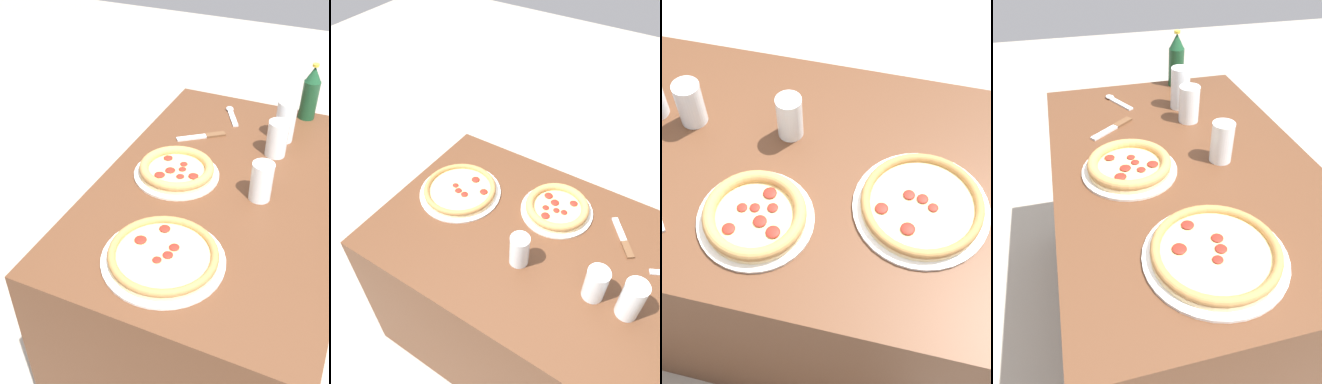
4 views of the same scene
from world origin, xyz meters
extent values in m
plane|color=#A89E8E|center=(0.00, 0.00, 0.00)|extent=(8.00, 8.00, 0.00)
cube|color=#56331E|center=(0.00, 0.00, 0.38)|extent=(1.20, 0.77, 0.77)
cylinder|color=white|center=(0.39, -0.05, 0.77)|extent=(0.32, 0.32, 0.01)
cylinder|color=#E5C689|center=(0.39, -0.05, 0.78)|extent=(0.29, 0.29, 0.01)
cylinder|color=#EACC7F|center=(0.39, -0.05, 0.79)|extent=(0.25, 0.25, 0.00)
torus|color=#AD7A42|center=(0.39, -0.05, 0.79)|extent=(0.29, 0.29, 0.02)
ellipsoid|color=maroon|center=(0.41, -0.05, 0.79)|extent=(0.02, 0.02, 0.01)
ellipsoid|color=maroon|center=(0.30, -0.08, 0.79)|extent=(0.03, 0.03, 0.01)
ellipsoid|color=maroon|center=(0.39, -0.03, 0.79)|extent=(0.03, 0.03, 0.01)
ellipsoid|color=maroon|center=(0.36, -0.12, 0.79)|extent=(0.03, 0.03, 0.01)
ellipsoid|color=maroon|center=(0.35, -0.03, 0.79)|extent=(0.03, 0.03, 0.01)
cylinder|color=silver|center=(0.02, -0.17, 0.77)|extent=(0.28, 0.28, 0.01)
cylinder|color=#E5C689|center=(0.02, -0.17, 0.78)|extent=(0.24, 0.24, 0.01)
cylinder|color=#EACC7F|center=(0.02, -0.17, 0.79)|extent=(0.21, 0.21, 0.00)
torus|color=tan|center=(0.02, -0.17, 0.79)|extent=(0.24, 0.24, 0.03)
ellipsoid|color=maroon|center=(0.07, -0.20, 0.79)|extent=(0.03, 0.03, 0.01)
ellipsoid|color=maroon|center=(0.01, -0.15, 0.79)|extent=(0.02, 0.02, 0.01)
ellipsoid|color=maroon|center=(-0.02, -0.15, 0.79)|extent=(0.02, 0.02, 0.01)
ellipsoid|color=maroon|center=(-0.03, -0.22, 0.79)|extent=(0.03, 0.03, 0.01)
ellipsoid|color=maroon|center=(0.05, -0.14, 0.79)|extent=(0.03, 0.03, 0.01)
ellipsoid|color=maroon|center=(0.03, -0.18, 0.79)|extent=(0.03, 0.03, 0.01)
ellipsoid|color=maroon|center=(0.03, -0.10, 0.79)|extent=(0.03, 0.03, 0.01)
cylinder|color=white|center=(0.02, 0.11, 0.83)|extent=(0.07, 0.07, 0.12)
cylinder|color=#935123|center=(0.02, 0.11, 0.82)|extent=(0.05, 0.05, 0.10)
cylinder|color=white|center=(-0.24, 0.09, 0.83)|extent=(0.07, 0.07, 0.13)
cylinder|color=maroon|center=(-0.24, 0.09, 0.82)|extent=(0.06, 0.06, 0.10)
cylinder|color=white|center=(-0.35, 0.10, 0.84)|extent=(0.07, 0.07, 0.15)
cylinder|color=#F4A323|center=(-0.35, 0.10, 0.83)|extent=(0.06, 0.06, 0.12)
cylinder|color=#194728|center=(-0.55, 0.14, 0.84)|extent=(0.06, 0.06, 0.15)
cone|color=#194728|center=(-0.55, 0.14, 0.94)|extent=(0.06, 0.06, 0.06)
cylinder|color=gold|center=(-0.55, 0.14, 0.98)|extent=(0.02, 0.02, 0.01)
cube|color=brown|center=(-0.27, -0.13, 0.77)|extent=(0.06, 0.07, 0.01)
cube|color=silver|center=(-0.22, -0.21, 0.77)|extent=(0.08, 0.10, 0.01)
cube|color=silver|center=(-0.42, -0.11, 0.77)|extent=(0.12, 0.07, 0.01)
ellipsoid|color=silver|center=(-0.48, -0.15, 0.77)|extent=(0.05, 0.04, 0.01)
camera|label=1|loc=(1.20, 0.32, 1.66)|focal=45.00mm
camera|label=2|loc=(-0.31, 0.77, 1.84)|focal=35.00mm
camera|label=3|loc=(0.33, -0.75, 1.83)|focal=50.00mm
camera|label=4|loc=(0.89, -0.31, 1.40)|focal=35.00mm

